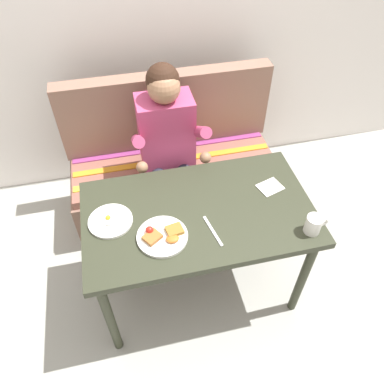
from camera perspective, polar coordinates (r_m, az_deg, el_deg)
ground_plane at (r=2.56m, az=0.78°, el=-13.64°), size 8.00×8.00×0.00m
back_wall at (r=2.69m, az=-5.98°, el=26.25°), size 4.40×0.10×2.60m
table at (r=2.02m, az=0.96°, el=-4.41°), size 1.20×0.70×0.73m
couch at (r=2.77m, az=-2.86°, el=3.39°), size 1.44×0.56×1.00m
person at (r=2.36m, az=-3.62°, el=7.68°), size 0.45×0.61×1.21m
plate_breakfast at (r=1.85m, az=-4.49°, el=-6.61°), size 0.25×0.25×0.05m
plate_eggs at (r=1.95m, az=-12.23°, el=-4.27°), size 0.22×0.22×0.04m
coffee_mug at (r=1.93m, az=17.93°, el=-4.64°), size 0.12×0.08×0.10m
napkin at (r=2.12m, az=11.72°, el=0.74°), size 0.15×0.14×0.01m
knife at (r=1.88m, az=3.16°, el=-5.88°), size 0.05×0.20×0.00m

